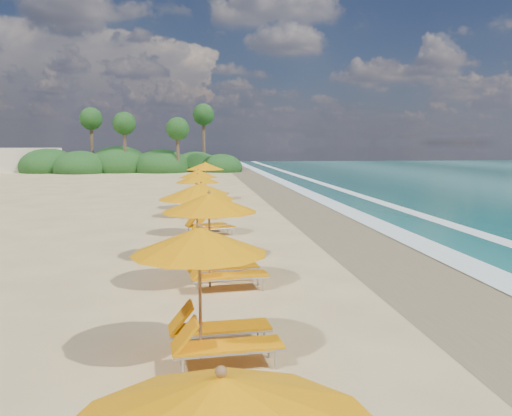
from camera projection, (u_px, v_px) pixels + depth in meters
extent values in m
plane|color=#D8C07F|center=(256.00, 243.00, 18.13)|extent=(160.00, 160.00, 0.00)
cube|color=#8A7952|center=(369.00, 240.00, 18.58)|extent=(4.00, 160.00, 0.01)
cube|color=white|center=(410.00, 239.00, 18.75)|extent=(1.20, 160.00, 0.01)
cube|color=white|center=(490.00, 237.00, 19.09)|extent=(0.80, 160.00, 0.01)
cone|color=orange|center=(221.00, 408.00, 3.10)|extent=(2.77, 2.77, 0.41)
sphere|color=olive|center=(221.00, 372.00, 3.07)|extent=(0.07, 0.07, 0.07)
cylinder|color=olive|center=(200.00, 295.00, 8.27)|extent=(0.05, 0.05, 2.08)
cone|color=orange|center=(199.00, 240.00, 8.16)|extent=(2.33, 2.33, 0.42)
sphere|color=olive|center=(199.00, 226.00, 8.13)|extent=(0.07, 0.07, 0.07)
cylinder|color=olive|center=(209.00, 241.00, 12.45)|extent=(0.06, 0.06, 2.20)
cone|color=orange|center=(209.00, 203.00, 12.34)|extent=(2.56, 2.56, 0.44)
sphere|color=olive|center=(209.00, 192.00, 12.31)|extent=(0.08, 0.08, 0.08)
cylinder|color=olive|center=(197.00, 223.00, 15.39)|extent=(0.05, 0.05, 2.18)
cone|color=orange|center=(197.00, 192.00, 15.28)|extent=(2.66, 2.66, 0.44)
sphere|color=olive|center=(197.00, 183.00, 15.25)|extent=(0.08, 0.08, 0.08)
cylinder|color=olive|center=(201.00, 210.00, 19.54)|extent=(0.05, 0.05, 1.91)
cone|color=orange|center=(201.00, 188.00, 19.44)|extent=(2.52, 2.52, 0.38)
sphere|color=olive|center=(201.00, 182.00, 19.41)|extent=(0.07, 0.07, 0.07)
cylinder|color=olive|center=(198.00, 196.00, 24.17)|extent=(0.05, 0.05, 1.96)
cone|color=orange|center=(197.00, 178.00, 24.07)|extent=(2.33, 2.33, 0.39)
sphere|color=olive|center=(197.00, 174.00, 24.05)|extent=(0.07, 0.07, 0.07)
cylinder|color=olive|center=(198.00, 190.00, 27.33)|extent=(0.05, 0.05, 1.99)
cone|color=orange|center=(198.00, 174.00, 27.23)|extent=(2.31, 2.31, 0.40)
sphere|color=olive|center=(198.00, 169.00, 27.20)|extent=(0.07, 0.07, 0.07)
cylinder|color=olive|center=(205.00, 181.00, 31.64)|extent=(0.06, 0.06, 2.22)
cone|color=orange|center=(205.00, 166.00, 31.52)|extent=(2.84, 2.84, 0.45)
sphere|color=olive|center=(205.00, 162.00, 31.49)|extent=(0.08, 0.08, 0.08)
ellipsoid|color=#163D14|center=(162.00, 167.00, 61.76)|extent=(6.40, 6.40, 4.16)
ellipsoid|color=#163D14|center=(119.00, 166.00, 62.18)|extent=(7.20, 7.20, 4.68)
ellipsoid|color=#163D14|center=(80.00, 168.00, 59.77)|extent=(6.00, 6.00, 3.90)
ellipsoid|color=#163D14|center=(196.00, 167.00, 64.19)|extent=(5.60, 5.60, 3.64)
ellipsoid|color=#163D14|center=(49.00, 167.00, 61.28)|extent=(6.60, 6.60, 4.29)
ellipsoid|color=#163D14|center=(221.00, 168.00, 62.56)|extent=(5.00, 5.00, 3.25)
cylinder|color=brown|center=(178.00, 151.00, 59.78)|extent=(0.36, 0.36, 5.00)
sphere|color=#163D14|center=(178.00, 129.00, 59.48)|extent=(2.60, 2.60, 2.60)
cylinder|color=brown|center=(125.00, 148.00, 60.06)|extent=(0.36, 0.36, 5.60)
sphere|color=#163D14|center=(124.00, 123.00, 59.72)|extent=(2.60, 2.60, 2.60)
cylinder|color=brown|center=(92.00, 146.00, 61.55)|extent=(0.36, 0.36, 6.20)
sphere|color=#163D14|center=(91.00, 119.00, 61.17)|extent=(2.60, 2.60, 2.60)
cylinder|color=brown|center=(204.00, 143.00, 63.95)|extent=(0.36, 0.36, 6.80)
sphere|color=#163D14|center=(204.00, 114.00, 63.54)|extent=(2.60, 2.60, 2.60)
cube|color=beige|center=(27.00, 160.00, 62.83)|extent=(7.00, 5.00, 2.80)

